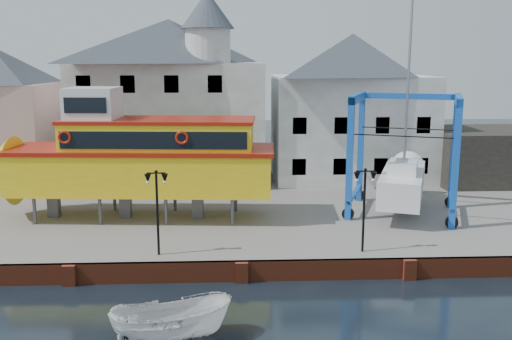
{
  "coord_description": "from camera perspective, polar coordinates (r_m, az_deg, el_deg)",
  "views": [
    {
      "loc": [
        -0.49,
        -25.36,
        10.45
      ],
      "look_at": [
        1.0,
        7.0,
        4.0
      ],
      "focal_mm": 40.0,
      "sensor_mm": 36.0,
      "label": 1
    }
  ],
  "objects": [
    {
      "name": "hardstanding",
      "position": [
        37.7,
        -1.8,
        -4.05
      ],
      "size": [
        44.0,
        22.0,
        1.0
      ],
      "primitive_type": "cube",
      "color": "slate",
      "rests_on": "ground"
    },
    {
      "name": "lamp_post_right",
      "position": [
        28.05,
        10.82,
        -1.87
      ],
      "size": [
        1.12,
        0.32,
        4.2
      ],
      "color": "black",
      "rests_on": "hardstanding"
    },
    {
      "name": "quay_wall",
      "position": [
        27.34,
        -1.45,
        -10.08
      ],
      "size": [
        44.0,
        0.47,
        1.0
      ],
      "color": "maroon",
      "rests_on": "ground"
    },
    {
      "name": "lamp_post_left",
      "position": [
        27.52,
        -9.9,
        -2.09
      ],
      "size": [
        1.12,
        0.32,
        4.2
      ],
      "color": "black",
      "rests_on": "hardstanding"
    },
    {
      "name": "tour_boat",
      "position": [
        34.36,
        -13.05,
        1.23
      ],
      "size": [
        17.98,
        5.5,
        7.71
      ],
      "rotation": [
        0.0,
        0.0,
        -0.07
      ],
      "color": "#59595E",
      "rests_on": "hardstanding"
    },
    {
      "name": "motorboat_a",
      "position": [
        22.56,
        -8.39,
        -16.46
      ],
      "size": [
        4.79,
        2.44,
        1.77
      ],
      "primitive_type": "imported",
      "rotation": [
        0.0,
        0.0,
        1.73
      ],
      "color": "white",
      "rests_on": "ground"
    },
    {
      "name": "building_white_right",
      "position": [
        45.52,
        9.46,
        6.25
      ],
      "size": [
        12.0,
        8.0,
        11.2
      ],
      "color": "#BABBAF",
      "rests_on": "hardstanding"
    },
    {
      "name": "shed_dark",
      "position": [
        47.22,
        21.79,
        1.37
      ],
      "size": [
        8.0,
        7.0,
        4.0
      ],
      "primitive_type": "cube",
      "color": "black",
      "rests_on": "hardstanding"
    },
    {
      "name": "travel_lift",
      "position": [
        36.54,
        14.56,
        -0.35
      ],
      "size": [
        7.87,
        9.49,
        13.97
      ],
      "rotation": [
        0.0,
        0.0,
        -0.36
      ],
      "color": "#1058A9",
      "rests_on": "hardstanding"
    },
    {
      "name": "building_white_main",
      "position": [
        44.08,
        -8.4,
        7.1
      ],
      "size": [
        14.0,
        8.3,
        14.0
      ],
      "color": "#BABBAF",
      "rests_on": "hardstanding"
    },
    {
      "name": "ground",
      "position": [
        27.43,
        -1.44,
        -11.13
      ],
      "size": [
        140.0,
        140.0,
        0.0
      ],
      "primitive_type": "plane",
      "color": "black",
      "rests_on": "ground"
    }
  ]
}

